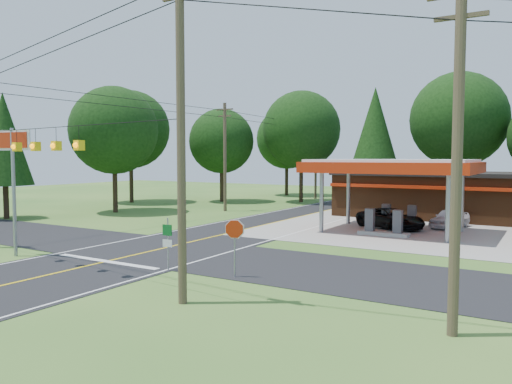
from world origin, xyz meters
The scene contains 17 objects.
ground centered at (0.00, 0.00, 0.00)m, with size 120.00×120.00×0.00m, color #346322.
main_highway centered at (0.00, 0.00, 0.01)m, with size 8.00×120.00×0.02m, color black.
cross_road centered at (0.00, 0.00, 0.01)m, with size 70.00×7.00×0.02m, color black.
lane_center_yellow centered at (0.00, 0.00, 0.03)m, with size 0.15×110.00×0.00m, color yellow.
gas_canopy centered at (9.00, 13.00, 4.27)m, with size 10.60×7.40×4.88m.
convenience_store centered at (10.00, 22.98, 1.92)m, with size 16.40×7.55×3.80m.
utility_pole_near_right centered at (7.50, -7.00, 5.96)m, with size 1.80×0.30×11.50m.
utility_pole_far_left centered at (-8.00, 18.00, 5.20)m, with size 1.80×0.30×10.00m.
utility_pole_right_b centered at (16.00, -5.50, 5.20)m, with size 1.80×0.30×10.00m.
utility_pole_north centered at (-6.50, 35.00, 4.75)m, with size 0.30×0.30×9.50m.
overhead_beacons centered at (-1.00, -6.00, 6.21)m, with size 17.04×2.04×1.03m.
treeline_backdrop centered at (0.82, 24.01, 7.49)m, with size 70.27×51.59×13.30m.
suv_car centered at (8.50, 14.50, 0.71)m, with size 5.10×5.10×1.42m, color black.
sedan_car centered at (12.00, 17.00, 0.69)m, with size 4.02×4.02×1.37m, color white.
big_stop_sign centered at (-5.00, -5.01, 4.77)m, with size 2.39×0.44×6.47m.
octagonal_stop_sign centered at (7.00, -3.01, 1.84)m, with size 0.81×0.35×2.47m.
route_sign_post centered at (3.80, -3.52, 1.41)m, with size 0.48×0.11×2.36m.
Camera 1 is at (18.35, -20.11, 5.01)m, focal length 35.00 mm.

